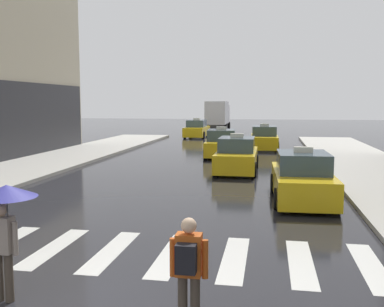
{
  "coord_description": "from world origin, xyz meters",
  "views": [
    {
      "loc": [
        3.36,
        -5.94,
        3.24
      ],
      "look_at": [
        0.93,
        8.0,
        1.6
      ],
      "focal_mm": 41.42,
      "sensor_mm": 36.0,
      "label": 1
    }
  ],
  "objects": [
    {
      "name": "pedestrian_with_backpack",
      "position": [
        2.29,
        -0.09,
        0.97
      ],
      "size": [
        0.55,
        0.43,
        1.65
      ],
      "color": "#473D33",
      "rests_on": "ground"
    },
    {
      "name": "taxi_fourth",
      "position": [
        3.04,
        24.92,
        0.72
      ],
      "size": [
        2.0,
        4.57,
        1.8
      ],
      "color": "yellow",
      "rests_on": "ground"
    },
    {
      "name": "taxi_second",
      "position": [
        1.89,
        14.73,
        0.72
      ],
      "size": [
        1.94,
        4.54,
        1.8
      ],
      "color": "yellow",
      "rests_on": "ground"
    },
    {
      "name": "crosswalk_markings",
      "position": [
        -0.0,
        3.0,
        0.0
      ],
      "size": [
        11.3,
        2.8,
        0.01
      ],
      "color": "silver",
      "rests_on": "ground"
    },
    {
      "name": "taxi_third",
      "position": [
        0.54,
        20.49,
        0.72
      ],
      "size": [
        2.13,
        4.63,
        1.8
      ],
      "color": "yellow",
      "rests_on": "ground"
    },
    {
      "name": "box_truck",
      "position": [
        -2.43,
        44.45,
        1.85
      ],
      "size": [
        2.32,
        7.55,
        3.35
      ],
      "color": "#2D2D2D",
      "rests_on": "ground"
    },
    {
      "name": "taxi_fifth",
      "position": [
        -3.28,
        34.63,
        0.72
      ],
      "size": [
        2.0,
        4.57,
        1.8
      ],
      "color": "yellow",
      "rests_on": "ground"
    },
    {
      "name": "taxi_lead",
      "position": [
        4.47,
        8.85,
        0.72
      ],
      "size": [
        2.05,
        4.6,
        1.8
      ],
      "color": "yellow",
      "rests_on": "ground"
    },
    {
      "name": "pedestrian_with_umbrella",
      "position": [
        -0.78,
        0.36,
        1.52
      ],
      "size": [
        0.96,
        0.96,
        1.94
      ],
      "color": "#473D33",
      "rests_on": "ground"
    }
  ]
}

